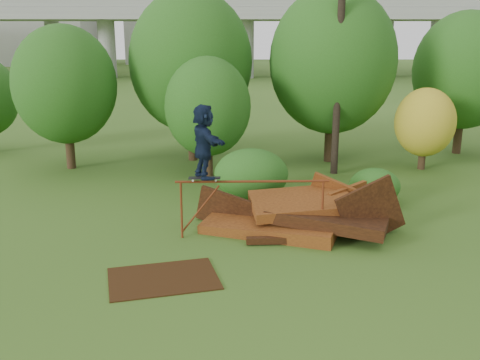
{
  "coord_description": "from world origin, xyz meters",
  "views": [
    {
      "loc": [
        -0.82,
        -11.57,
        5.24
      ],
      "look_at": [
        -0.8,
        2.0,
        1.6
      ],
      "focal_mm": 40.0,
      "sensor_mm": 36.0,
      "label": 1
    }
  ],
  "objects_px": {
    "flat_plate": "(163,278)",
    "utility_pole": "(340,41)",
    "scrap_pile": "(298,216)",
    "skater": "(204,141)"
  },
  "relations": [
    {
      "from": "scrap_pile",
      "to": "utility_pole",
      "type": "xyz_separation_m",
      "value": [
        2.11,
        6.37,
        4.71
      ]
    },
    {
      "from": "skater",
      "to": "utility_pole",
      "type": "xyz_separation_m",
      "value": [
        4.68,
        7.02,
        2.46
      ]
    },
    {
      "from": "skater",
      "to": "scrap_pile",
      "type": "bearing_deg",
      "value": -98.05
    },
    {
      "from": "flat_plate",
      "to": "utility_pole",
      "type": "distance_m",
      "value": 12.16
    },
    {
      "from": "scrap_pile",
      "to": "utility_pole",
      "type": "distance_m",
      "value": 8.2
    },
    {
      "from": "flat_plate",
      "to": "utility_pole",
      "type": "relative_size",
      "value": 0.24
    },
    {
      "from": "scrap_pile",
      "to": "utility_pole",
      "type": "bearing_deg",
      "value": 71.65
    },
    {
      "from": "scrap_pile",
      "to": "flat_plate",
      "type": "bearing_deg",
      "value": -136.07
    },
    {
      "from": "utility_pole",
      "to": "skater",
      "type": "bearing_deg",
      "value": -123.66
    },
    {
      "from": "scrap_pile",
      "to": "flat_plate",
      "type": "relative_size",
      "value": 2.46
    }
  ]
}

